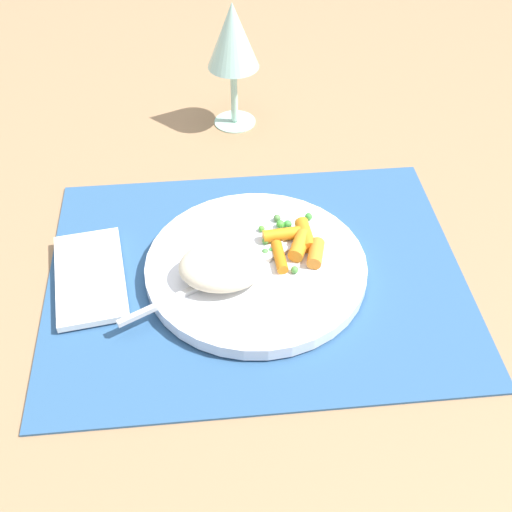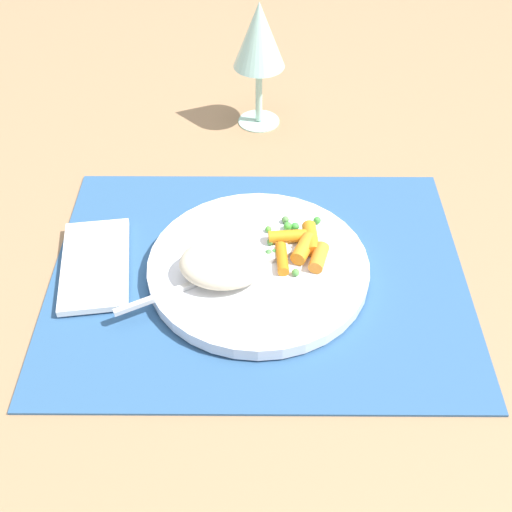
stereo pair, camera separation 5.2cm
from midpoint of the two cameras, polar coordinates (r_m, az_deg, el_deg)
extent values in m
plane|color=#997551|center=(0.73, 2.06, -1.85)|extent=(2.40, 2.40, 0.00)
cube|color=#2D5684|center=(0.72, 2.06, -1.68)|extent=(0.46, 0.36, 0.01)
cylinder|color=white|center=(0.72, 2.09, -1.09)|extent=(0.24, 0.24, 0.02)
ellipsoid|color=beige|center=(0.68, -0.96, -0.73)|extent=(0.09, 0.07, 0.04)
cylinder|color=orange|center=(0.73, 6.71, 1.48)|extent=(0.02, 0.05, 0.02)
cylinder|color=orange|center=(0.71, 4.21, -0.13)|extent=(0.01, 0.04, 0.01)
cylinder|color=orange|center=(0.71, 7.47, -0.23)|extent=(0.03, 0.04, 0.02)
cylinder|color=orange|center=(0.73, 4.98, 1.69)|extent=(0.05, 0.02, 0.01)
cylinder|color=orange|center=(0.72, 6.08, 0.58)|extent=(0.03, 0.04, 0.02)
sphere|color=green|center=(0.72, 3.53, 0.27)|extent=(0.01, 0.01, 0.01)
sphere|color=green|center=(0.76, 7.19, 3.07)|extent=(0.01, 0.01, 0.01)
sphere|color=green|center=(0.75, 4.62, 2.58)|extent=(0.01, 0.01, 0.01)
sphere|color=#4D8E46|center=(0.72, 3.00, 0.20)|extent=(0.01, 0.01, 0.01)
sphere|color=#4D9239|center=(0.73, 3.13, 1.18)|extent=(0.01, 0.01, 0.01)
sphere|color=green|center=(0.75, 5.27, 2.55)|extent=(0.01, 0.01, 0.01)
sphere|color=#568C47|center=(0.76, 4.39, 3.15)|extent=(0.01, 0.01, 0.01)
sphere|color=#5BA12E|center=(0.74, 4.70, 1.75)|extent=(0.01, 0.01, 0.01)
sphere|color=#54AE37|center=(0.75, 2.91, 2.31)|extent=(0.01, 0.01, 0.01)
sphere|color=#519742|center=(0.70, 5.45, -1.54)|extent=(0.01, 0.01, 0.01)
sphere|color=#53AF34|center=(0.69, 2.40, -1.61)|extent=(0.01, 0.01, 0.01)
cube|color=silver|center=(0.72, 3.36, -0.02)|extent=(0.05, 0.04, 0.01)
cube|color=silver|center=(0.68, -4.17, -2.79)|extent=(0.15, 0.08, 0.01)
cylinder|color=#B2E0CC|center=(0.97, 1.38, 11.83)|extent=(0.06, 0.06, 0.00)
cylinder|color=#B2E0CC|center=(0.95, 1.42, 14.11)|extent=(0.01, 0.01, 0.09)
cone|color=#B2E0CC|center=(0.91, 1.52, 18.90)|extent=(0.07, 0.07, 0.09)
cube|color=white|center=(0.74, -12.25, -0.80)|extent=(0.09, 0.15, 0.01)
camera|label=1|loc=(0.03, -87.88, 2.05)|focal=45.32mm
camera|label=2|loc=(0.03, 92.12, -2.05)|focal=45.32mm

